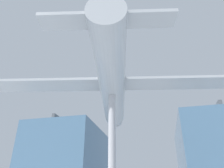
{
  "coord_description": "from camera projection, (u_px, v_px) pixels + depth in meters",
  "views": [
    {
      "loc": [
        2.91,
        -12.89,
        1.45
      ],
      "look_at": [
        0.0,
        0.0,
        8.31
      ],
      "focal_mm": 35.0,
      "sensor_mm": 36.0,
      "label": 1
    }
  ],
  "objects": [
    {
      "name": "glass_pavilion_right",
      "position": [
        219.0,
        164.0,
        24.9
      ],
      "size": [
        8.21,
        13.78,
        10.07
      ],
      "color": "slate",
      "rests_on": "ground_plane"
    },
    {
      "name": "suspended_airplane",
      "position": [
        112.0,
        85.0,
        15.09
      ],
      "size": [
        18.94,
        15.01,
        2.79
      ],
      "rotation": [
        0.0,
        0.0,
        0.18
      ],
      "color": "#B2B7BC",
      "rests_on": "support_pylon_central"
    },
    {
      "name": "support_pylon_central",
      "position": [
        112.0,
        154.0,
        12.77
      ],
      "size": [
        0.46,
        0.46,
        7.42
      ],
      "color": "#B7B7BC",
      "rests_on": "ground_plane"
    }
  ]
}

